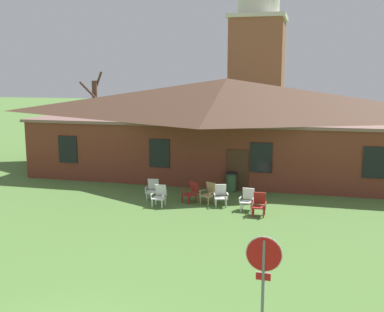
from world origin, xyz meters
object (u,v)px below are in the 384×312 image
(lawn_chair_far_side, at_px, (248,199))
(lawn_chair_under_eave, at_px, (259,204))
(lawn_chair_near_door, at_px, (160,195))
(trash_bin, at_px, (231,182))
(lawn_chair_middle, at_px, (209,193))
(stop_sign, at_px, (263,267))
(lawn_chair_by_porch, at_px, (153,189))
(lawn_chair_left_end, at_px, (191,192))
(lawn_chair_right_end, at_px, (221,195))

(lawn_chair_far_side, relative_size, lawn_chair_under_eave, 1.00)
(lawn_chair_near_door, bearing_deg, trash_bin, 51.39)
(lawn_chair_near_door, height_order, lawn_chair_middle, same)
(lawn_chair_far_side, distance_m, lawn_chair_under_eave, 0.85)
(stop_sign, height_order, lawn_chair_under_eave, stop_sign)
(lawn_chair_near_door, bearing_deg, lawn_chair_by_porch, 123.69)
(stop_sign, relative_size, lawn_chair_under_eave, 2.48)
(stop_sign, bearing_deg, lawn_chair_far_side, 99.28)
(lawn_chair_left_end, bearing_deg, lawn_chair_middle, 2.81)
(lawn_chair_near_door, xyz_separation_m, lawn_chair_far_side, (3.92, 0.34, 0.00))
(lawn_chair_by_porch, distance_m, lawn_chair_left_end, 1.89)
(lawn_chair_left_end, bearing_deg, lawn_chair_under_eave, -20.90)
(lawn_chair_far_side, relative_size, trash_bin, 0.98)
(lawn_chair_left_end, relative_size, trash_bin, 0.98)
(lawn_chair_by_porch, relative_size, lawn_chair_near_door, 1.00)
(lawn_chair_near_door, relative_size, trash_bin, 0.98)
(lawn_chair_middle, bearing_deg, lawn_chair_near_door, -154.47)
(stop_sign, xyz_separation_m, lawn_chair_far_side, (-1.61, 9.86, -1.17))
(lawn_chair_far_side, bearing_deg, lawn_chair_near_door, -175.11)
(lawn_chair_left_end, bearing_deg, lawn_chair_by_porch, 178.14)
(stop_sign, relative_size, lawn_chair_near_door, 2.48)
(lawn_chair_near_door, xyz_separation_m, lawn_chair_middle, (2.06, 0.98, 0.00))
(stop_sign, distance_m, lawn_chair_near_door, 11.08)
(lawn_chair_near_door, relative_size, lawn_chair_under_eave, 1.00)
(lawn_chair_by_porch, distance_m, trash_bin, 4.11)
(lawn_chair_right_end, bearing_deg, lawn_chair_near_door, -164.64)
(lawn_chair_right_end, distance_m, lawn_chair_far_side, 1.33)
(lawn_chair_middle, height_order, lawn_chair_under_eave, same)
(lawn_chair_right_end, relative_size, lawn_chair_under_eave, 1.00)
(lawn_chair_near_door, relative_size, lawn_chair_right_end, 1.00)
(lawn_chair_left_end, bearing_deg, lawn_chair_right_end, -8.48)
(stop_sign, distance_m, trash_bin, 13.25)
(lawn_chair_near_door, xyz_separation_m, trash_bin, (2.69, 3.37, -0.00))
(lawn_chair_by_porch, bearing_deg, lawn_chair_left_end, -1.86)
(lawn_chair_far_side, xyz_separation_m, lawn_chair_under_eave, (0.56, -0.64, 0.00))
(lawn_chair_left_end, relative_size, lawn_chair_under_eave, 1.00)
(trash_bin, bearing_deg, lawn_chair_right_end, -90.77)
(trash_bin, bearing_deg, lawn_chair_far_side, -67.83)
(lawn_chair_left_end, bearing_deg, lawn_chair_near_door, -142.20)
(lawn_chair_right_end, height_order, trash_bin, trash_bin)
(stop_sign, bearing_deg, lawn_chair_near_door, 120.17)
(lawn_chair_middle, xyz_separation_m, lawn_chair_under_eave, (2.42, -1.29, 0.00))
(lawn_chair_middle, xyz_separation_m, trash_bin, (0.63, 2.38, -0.00))
(stop_sign, bearing_deg, lawn_chair_by_porch, 120.51)
(lawn_chair_by_porch, relative_size, lawn_chair_far_side, 1.00)
(lawn_chair_right_end, distance_m, lawn_chair_under_eave, 2.10)
(lawn_chair_by_porch, xyz_separation_m, lawn_chair_under_eave, (5.16, -1.31, 0.00))
(stop_sign, xyz_separation_m, lawn_chair_near_door, (-5.53, 9.52, -1.17))
(lawn_chair_left_end, xyz_separation_m, trash_bin, (1.47, 2.42, -0.00))
(lawn_chair_far_side, bearing_deg, lawn_chair_by_porch, 171.72)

